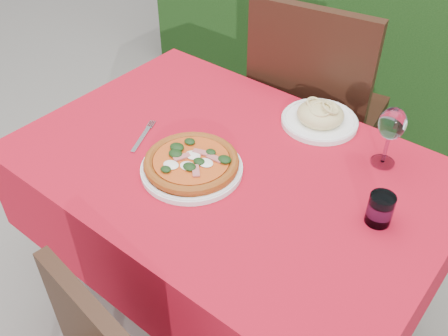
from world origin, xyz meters
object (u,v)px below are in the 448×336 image
Objects in this scene: fork at (141,139)px; wine_glass at (392,126)px; chair_far at (313,105)px; pizza_plate at (192,164)px; water_glass at (380,210)px; pasta_plate at (320,117)px.

wine_glass is at bearing 6.12° from fork.
chair_far reaches higher than pizza_plate.
chair_far is 5.61× the size of fork.
water_glass is (0.50, 0.15, 0.01)m from pizza_plate.
pasta_plate is at bearing 111.73° from chair_far.
chair_far is at bearing 121.15° from pasta_plate.
water_glass is (0.52, -0.59, 0.19)m from chair_far.
chair_far is 0.81m from water_glass.
pizza_plate is 3.40× the size of water_glass.
fork is (-0.20, -0.73, 0.16)m from chair_far.
water_glass is 0.46× the size of wine_glass.
pizza_plate is at bearing -137.37° from wine_glass.
water_glass is at bearing -67.88° from wine_glass.
water_glass is at bearing -13.19° from fork.
wine_glass is at bearing 130.64° from chair_far.
fork is at bearing -132.08° from pasta_plate.
pizza_plate is at bearing -110.40° from pasta_plate.
water_glass is (0.34, -0.29, 0.01)m from pasta_plate.
chair_far is at bearing 140.05° from wine_glass.
fork is at bearing 176.94° from pizza_plate.
water_glass is at bearing 16.56° from pizza_plate.
pizza_plate is 0.47m from pasta_plate.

